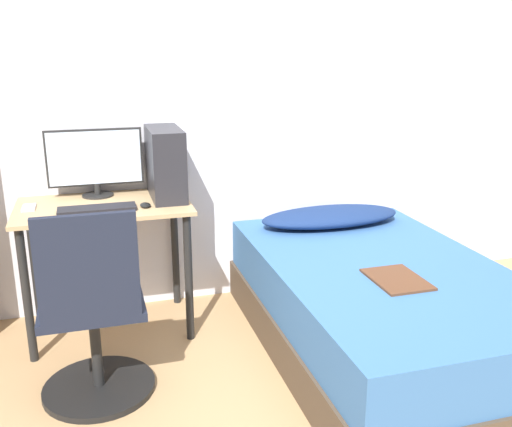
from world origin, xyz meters
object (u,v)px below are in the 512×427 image
Objects in this scene: office_chair at (94,326)px; pc_tower at (165,163)px; monitor at (95,161)px; keyboard at (97,209)px; bed at (381,308)px.

pc_tower reaches higher than office_chair.
monitor is 0.40m from pc_tower.
office_chair is 0.69m from keyboard.
bed is 4.44× the size of pc_tower.
keyboard is at bearing -92.13° from monitor.
bed is at bearing -31.57° from monitor.
monitor is at bearing 85.39° from office_chair.
keyboard is (-1.40, 0.54, 0.51)m from bed.
office_chair reaches higher than bed.
monitor reaches higher than keyboard.
monitor is 1.33× the size of keyboard.
monitor is at bearing 87.87° from keyboard.
keyboard is at bearing -155.53° from pc_tower.
pc_tower is at bearing 24.47° from keyboard.
monitor is 1.24× the size of pc_tower.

